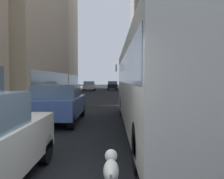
{
  "coord_description": "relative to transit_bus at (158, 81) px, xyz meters",
  "views": [
    {
      "loc": [
        1.11,
        -3.5,
        1.81
      ],
      "look_at": [
        1.12,
        7.14,
        1.4
      ],
      "focal_mm": 39.24,
      "sensor_mm": 36.0,
      "label": 1
    }
  ],
  "objects": [
    {
      "name": "car_black_suv",
      "position": [
        -1.6,
        36.17,
        -0.96
      ],
      "size": [
        1.78,
        4.34,
        1.62
      ],
      "color": "black",
      "rests_on": "ground"
    },
    {
      "name": "transit_bus",
      "position": [
        0.0,
        0.0,
        0.0
      ],
      "size": [
        2.78,
        11.53,
        3.05
      ],
      "color": "silver",
      "rests_on": "ground"
    },
    {
      "name": "building_left_mid",
      "position": [
        -14.7,
        22.07,
        7.53
      ],
      "size": [
        11.53,
        20.51,
        18.63
      ],
      "color": "#A0937F",
      "rests_on": "ground"
    },
    {
      "name": "ground_plane",
      "position": [
        -2.8,
        29.61,
        -1.78
      ],
      "size": [
        120.0,
        120.0,
        0.0
      ],
      "primitive_type": "plane",
      "color": "black"
    },
    {
      "name": "dalmatian_dog",
      "position": [
        -1.71,
        -5.4,
        -1.26
      ],
      "size": [
        0.22,
        0.96,
        0.72
      ],
      "color": "white",
      "rests_on": "ground"
    },
    {
      "name": "car_blue_hatchback",
      "position": [
        -4.0,
        1.56,
        -0.96
      ],
      "size": [
        1.86,
        4.09,
        1.62
      ],
      "color": "#4C6BB7",
      "rests_on": "ground"
    },
    {
      "name": "car_silver_sedan",
      "position": [
        -5.6,
        33.33,
        -0.96
      ],
      "size": [
        1.93,
        3.92,
        1.62
      ],
      "color": "#B7BABF",
      "rests_on": "ground"
    },
    {
      "name": "sidewalk_left",
      "position": [
        -8.5,
        29.61,
        -1.7
      ],
      "size": [
        2.4,
        110.0,
        0.15
      ],
      "primitive_type": "cube",
      "color": "#ADA89E",
      "rests_on": "ground"
    },
    {
      "name": "sidewalk_right",
      "position": [
        2.9,
        29.61,
        -1.7
      ],
      "size": [
        2.4,
        110.0,
        0.15
      ],
      "primitive_type": "cube",
      "color": "gray",
      "rests_on": "ground"
    },
    {
      "name": "building_right_far",
      "position": [
        9.1,
        45.14,
        14.15
      ],
      "size": [
        11.89,
        22.52,
        31.87
      ],
      "color": "gray",
      "rests_on": "ground"
    },
    {
      "name": "building_left_far",
      "position": [
        -14.7,
        40.29,
        15.84
      ],
      "size": [
        10.4,
        14.34,
        35.25
      ],
      "color": "#B2A893",
      "rests_on": "ground"
    }
  ]
}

